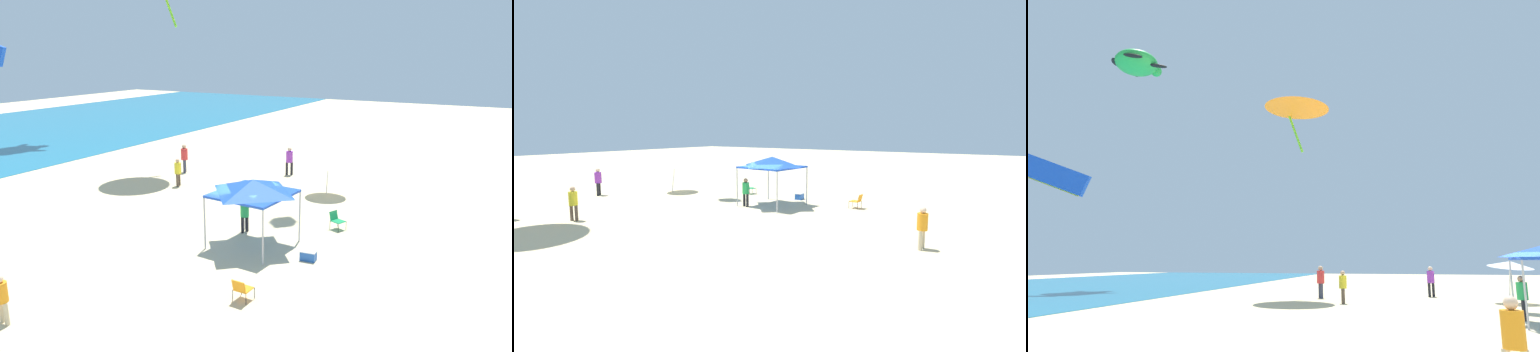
{
  "view_description": "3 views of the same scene",
  "coord_description": "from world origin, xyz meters",
  "views": [
    {
      "loc": [
        -17.32,
        -10.13,
        8.1
      ],
      "look_at": [
        -1.67,
        -1.56,
        3.47
      ],
      "focal_mm": 34.6,
      "sensor_mm": 36.0,
      "label": 1
    },
    {
      "loc": [
        -12.08,
        17.08,
        4.36
      ],
      "look_at": [
        -1.48,
        1.45,
        2.04
      ],
      "focal_mm": 25.98,
      "sensor_mm": 36.0,
      "label": 2
    },
    {
      "loc": [
        -17.73,
        4.71,
        2.18
      ],
      "look_at": [
        0.19,
        9.57,
        5.85
      ],
      "focal_mm": 30.34,
      "sensor_mm": 36.0,
      "label": 3
    }
  ],
  "objects": [
    {
      "name": "person_kite_handler",
      "position": [
        5.69,
        7.85,
        0.99
      ],
      "size": [
        0.44,
        0.4,
        1.69
      ],
      "rotation": [
        0.0,
        0.0,
        3.41
      ],
      "color": "brown",
      "rests_on": "ground"
    },
    {
      "name": "person_watching_sky",
      "position": [
        11.41,
        3.12,
        1.09
      ],
      "size": [
        0.44,
        0.44,
        1.86
      ],
      "rotation": [
        0.0,
        0.0,
        5.43
      ],
      "color": "black",
      "rests_on": "ground"
    },
    {
      "name": "person_far_stroller",
      "position": [
        0.9,
        0.43,
        0.96
      ],
      "size": [
        0.43,
        0.39,
        1.64
      ],
      "rotation": [
        0.0,
        0.0,
        2.91
      ],
      "color": "black",
      "rests_on": "ground"
    },
    {
      "name": "kite_parafoil_blue",
      "position": [
        7.48,
        28.86,
        8.3
      ],
      "size": [
        1.54,
        5.49,
        3.31
      ],
      "rotation": [
        0.0,
        0.0,
        4.91
      ],
      "color": "blue"
    },
    {
      "name": "kite_turtle_green",
      "position": [
        14.48,
        27.42,
        20.06
      ],
      "size": [
        5.26,
        4.91,
        2.36
      ],
      "rotation": [
        0.0,
        0.0,
        6.01
      ],
      "color": "green"
    },
    {
      "name": "kite_delta_orange",
      "position": [
        8.34,
        10.9,
        12.33
      ],
      "size": [
        5.35,
        5.37,
        3.42
      ],
      "rotation": [
        0.0,
        0.0,
        3.47
      ],
      "color": "orange"
    },
    {
      "name": "person_by_tent",
      "position": [
        -9.27,
        2.97,
        0.94
      ],
      "size": [
        0.38,
        0.43,
        1.6
      ],
      "rotation": [
        0.0,
        0.0,
        1.47
      ],
      "color": "#C6B28C",
      "rests_on": "ground"
    },
    {
      "name": "beach_umbrella",
      "position": [
        8.17,
        -0.79,
        2.02
      ],
      "size": [
        2.32,
        2.3,
        2.38
      ],
      "color": "silver",
      "rests_on": "ground"
    },
    {
      "name": "person_beachcomber",
      "position": [
        8.65,
        9.58,
        1.12
      ],
      "size": [
        0.47,
        0.45,
        1.91
      ],
      "rotation": [
        0.0,
        0.0,
        3.66
      ],
      "color": "#33384C",
      "rests_on": "ground"
    }
  ]
}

